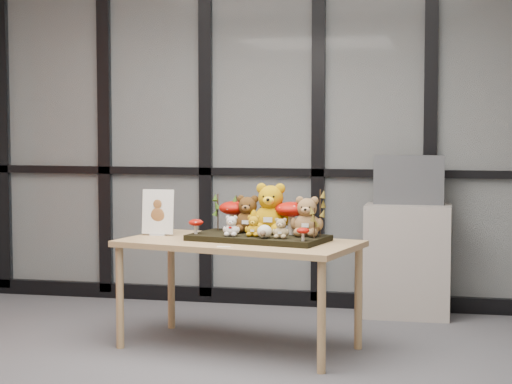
% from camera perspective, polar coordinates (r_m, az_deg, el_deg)
% --- Properties ---
extents(room_shell, '(5.00, 5.00, 5.00)m').
position_cam_1_polar(room_shell, '(4.86, -5.84, 7.10)').
color(room_shell, '#B6B3AC').
rests_on(room_shell, floor).
extents(glass_partition, '(4.90, 0.06, 2.78)m').
position_cam_1_polar(glass_partition, '(7.24, 0.33, 4.14)').
color(glass_partition, '#2D383F').
rests_on(glass_partition, floor).
extents(display_table, '(1.61, 1.05, 0.69)m').
position_cam_1_polar(display_table, '(5.87, -1.06, -3.67)').
color(display_table, tan).
rests_on(display_table, floor).
extents(diorama_tray, '(0.92, 0.61, 0.04)m').
position_cam_1_polar(diorama_tray, '(5.86, 0.15, -2.84)').
color(diorama_tray, black).
rests_on(diorama_tray, display_table).
extents(bear_pooh_yellow, '(0.32, 0.30, 0.35)m').
position_cam_1_polar(bear_pooh_yellow, '(5.92, 0.92, -0.86)').
color(bear_pooh_yellow, '#C38E06').
rests_on(bear_pooh_yellow, diorama_tray).
extents(bear_brown_medium, '(0.24, 0.22, 0.27)m').
position_cam_1_polar(bear_brown_medium, '(5.98, -0.51, -1.23)').
color(bear_brown_medium, '#4B2D10').
rests_on(bear_brown_medium, diorama_tray).
extents(bear_tan_back, '(0.25, 0.23, 0.27)m').
position_cam_1_polar(bear_tan_back, '(5.80, 3.16, -1.38)').
color(bear_tan_back, olive).
rests_on(bear_tan_back, diorama_tray).
extents(bear_small_yellow, '(0.13, 0.12, 0.15)m').
position_cam_1_polar(bear_small_yellow, '(5.78, -0.15, -2.03)').
color(bear_small_yellow, '#C48E0E').
rests_on(bear_small_yellow, diorama_tray).
extents(bear_white_bow, '(0.13, 0.12, 0.14)m').
position_cam_1_polar(bear_white_bow, '(5.79, -1.52, -2.03)').
color(bear_white_bow, silver).
rests_on(bear_white_bow, diorama_tray).
extents(bear_beige_small, '(0.12, 0.12, 0.14)m').
position_cam_1_polar(bear_beige_small, '(5.68, 1.54, -2.18)').
color(bear_beige_small, tan).
rests_on(bear_beige_small, diorama_tray).
extents(plush_cream_hedgehog, '(0.08, 0.08, 0.09)m').
position_cam_1_polar(plush_cream_hedgehog, '(5.69, 0.53, -2.41)').
color(plush_cream_hedgehog, silver).
rests_on(plush_cream_hedgehog, diorama_tray).
extents(mushroom_back_left, '(0.19, 0.19, 0.21)m').
position_cam_1_polar(mushroom_back_left, '(6.08, -1.39, -1.39)').
color(mushroom_back_left, '#960C04').
rests_on(mushroom_back_left, diorama_tray).
extents(mushroom_back_right, '(0.21, 0.21, 0.23)m').
position_cam_1_polar(mushroom_back_right, '(5.88, 2.18, -1.52)').
color(mushroom_back_right, '#960C04').
rests_on(mushroom_back_right, diorama_tray).
extents(mushroom_front_left, '(0.09, 0.09, 0.10)m').
position_cam_1_polar(mushroom_front_left, '(5.91, -3.72, -2.09)').
color(mushroom_front_left, '#960C04').
rests_on(mushroom_front_left, diorama_tray).
extents(mushroom_front_right, '(0.08, 0.08, 0.09)m').
position_cam_1_polar(mushroom_front_right, '(5.57, 2.91, -2.57)').
color(mushroom_front_right, '#960C04').
rests_on(mushroom_front_right, diorama_tray).
extents(sprig_green_far_left, '(0.05, 0.05, 0.24)m').
position_cam_1_polar(sprig_green_far_left, '(6.10, -2.36, -1.24)').
color(sprig_green_far_left, '#1B350C').
rests_on(sprig_green_far_left, diorama_tray).
extents(sprig_green_mid_left, '(0.05, 0.05, 0.23)m').
position_cam_1_polar(sprig_green_mid_left, '(6.09, -1.19, -1.29)').
color(sprig_green_mid_left, '#1B350C').
rests_on(sprig_green_mid_left, diorama_tray).
extents(sprig_dry_far_right, '(0.05, 0.05, 0.30)m').
position_cam_1_polar(sprig_dry_far_right, '(5.77, 3.97, -1.30)').
color(sprig_dry_far_right, brown).
rests_on(sprig_dry_far_right, diorama_tray).
extents(sprig_dry_mid_right, '(0.05, 0.05, 0.19)m').
position_cam_1_polar(sprig_dry_mid_right, '(5.68, 3.61, -1.92)').
color(sprig_dry_mid_right, brown).
rests_on(sprig_dry_mid_right, diorama_tray).
extents(sprig_green_centre, '(0.05, 0.05, 0.16)m').
position_cam_1_polar(sprig_green_centre, '(6.02, 0.31, -1.68)').
color(sprig_green_centre, '#1B350C').
rests_on(sprig_green_centre, diorama_tray).
extents(sign_holder, '(0.21, 0.06, 0.30)m').
position_cam_1_polar(sign_holder, '(6.15, -6.06, -1.36)').
color(sign_holder, silver).
rests_on(sign_holder, display_table).
extents(label_card, '(0.08, 0.03, 0.00)m').
position_cam_1_polar(label_card, '(5.58, -2.00, -3.38)').
color(label_card, white).
rests_on(label_card, display_table).
extents(cabinet, '(0.62, 0.36, 0.83)m').
position_cam_1_polar(cabinet, '(6.95, 9.31, -4.21)').
color(cabinet, gray).
rests_on(cabinet, floor).
extents(monitor, '(0.52, 0.05, 0.36)m').
position_cam_1_polar(monitor, '(6.90, 9.38, 0.74)').
color(monitor, '#4A4C51').
rests_on(monitor, cabinet).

